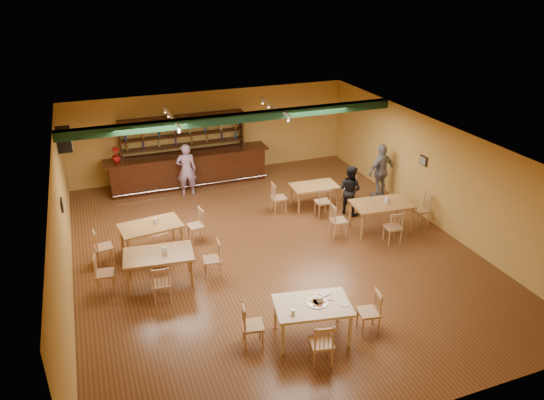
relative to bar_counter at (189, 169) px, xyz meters
name	(u,v)px	position (x,y,z in m)	size (l,w,h in m)	color
floor	(271,249)	(1.07, -5.15, -0.56)	(12.00, 12.00, 0.00)	#593619
ceiling_beam	(237,118)	(1.07, -2.35, 2.31)	(10.00, 0.30, 0.25)	black
track_rail_left	(171,116)	(-0.73, -1.75, 2.38)	(0.05, 2.50, 0.05)	white
track_rail_right	(275,107)	(2.47, -1.75, 2.38)	(0.05, 2.50, 0.05)	white
ac_unit	(64,139)	(-3.73, -0.95, 1.79)	(0.34, 0.70, 0.48)	white
picture_left	(62,205)	(-3.90, -4.15, 1.14)	(0.04, 0.34, 0.28)	black
picture_right	(423,161)	(6.04, -4.65, 1.14)	(0.04, 0.34, 0.28)	black
bar_counter	(189,169)	(0.00, 0.00, 0.00)	(5.54, 0.85, 1.13)	black
back_bar_hutch	(184,148)	(0.00, 0.63, 0.57)	(4.28, 0.40, 2.28)	black
poinsettia	(116,155)	(-2.32, 0.00, 0.82)	(0.28, 0.28, 0.50)	#AC140F
dining_table_a	(152,238)	(-1.89, -4.13, -0.17)	(1.56, 0.94, 0.78)	#905E33
dining_table_b	(314,196)	(3.27, -3.11, -0.21)	(1.43, 0.86, 0.71)	#905E33
dining_table_c	(160,268)	(-1.94, -5.69, -0.16)	(1.60, 0.96, 0.80)	#905E33
dining_table_d	(381,216)	(4.39, -5.19, -0.15)	(1.66, 1.00, 0.83)	#905E33
near_table	(312,321)	(0.60, -8.75, -0.16)	(1.51, 0.97, 0.81)	beige
pizza_tray	(317,303)	(0.71, -8.75, 0.25)	(0.40, 0.40, 0.01)	silver
parmesan_shaker	(293,312)	(0.12, -8.91, 0.30)	(0.07, 0.07, 0.11)	#EAE5C6
napkin_stack	(325,294)	(0.98, -8.53, 0.26)	(0.20, 0.15, 0.03)	white
pizza_server	(324,299)	(0.87, -8.69, 0.26)	(0.32, 0.09, 0.00)	silver
side_plate	(344,304)	(1.19, -8.96, 0.25)	(0.22, 0.22, 0.01)	white
patron_bar	(186,170)	(-0.24, -0.83, 0.31)	(0.64, 0.42, 1.75)	purple
patron_right_a	(350,190)	(4.07, -3.91, 0.20)	(0.74, 0.58, 1.53)	black
patron_right_b	(381,171)	(5.59, -3.19, 0.33)	(1.05, 0.44, 1.79)	gray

